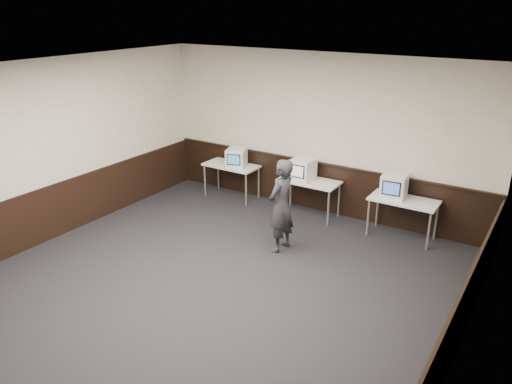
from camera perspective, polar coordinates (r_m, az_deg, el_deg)
floor at (r=7.56m, az=-6.81°, el=-11.86°), size 8.00×8.00×0.00m
ceiling at (r=6.42m, az=-8.05°, el=12.92°), size 8.00×8.00×0.00m
back_wall at (r=10.07m, az=7.33°, el=6.54°), size 7.00×0.00×7.00m
left_wall at (r=9.37m, az=-24.16°, el=3.76°), size 0.00×8.00×8.00m
right_wall at (r=5.47m, az=22.48°, el=-7.68°), size 0.00×8.00×8.00m
wainscot_back at (r=10.37m, az=7.00°, el=0.63°), size 6.98×0.04×1.00m
wainscot_left at (r=9.70m, az=-23.14°, el=-2.46°), size 0.04×7.98×1.00m
wainscot_right at (r=6.05m, az=20.80°, el=-16.85°), size 0.04×7.98×1.00m
wainscot_rail at (r=10.19m, az=7.08°, el=3.34°), size 6.98×0.06×0.04m
desk_left at (r=10.91m, az=-2.84°, el=2.79°), size 1.20×0.60×0.75m
desk_center at (r=9.99m, az=6.09°, el=0.95°), size 1.20×0.60×0.75m
desk_right at (r=9.37m, az=16.51°, el=-1.22°), size 1.20×0.60×0.75m
emac_left at (r=10.70m, az=-2.26°, el=3.93°), size 0.51×0.52×0.39m
emac_center at (r=9.94m, az=5.36°, el=2.60°), size 0.44×0.47×0.42m
emac_right at (r=9.33m, az=15.51°, el=0.70°), size 0.47×0.50×0.43m
person at (r=8.49m, az=2.88°, el=-1.59°), size 0.43×0.62×1.65m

